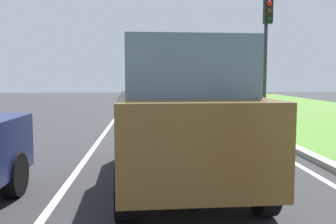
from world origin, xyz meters
TOP-DOWN VIEW (x-y plane):
  - ground_plane at (0.00, 14.00)m, footprint 60.00×60.00m
  - lane_line_center at (-0.70, 14.00)m, footprint 0.12×32.00m
  - lane_line_right_edge at (3.60, 14.00)m, footprint 0.12×32.00m
  - curb_right at (4.10, 14.00)m, footprint 0.24×48.00m
  - car_suv_ahead at (1.13, 9.20)m, footprint 2.11×4.57m
  - traffic_light_near_right at (5.22, 17.34)m, footprint 0.32×0.50m

SIDE VIEW (x-z plane):
  - ground_plane at x=0.00m, z-range 0.00..0.00m
  - lane_line_center at x=-0.70m, z-range 0.00..0.01m
  - lane_line_right_edge at x=3.60m, z-range 0.00..0.01m
  - curb_right at x=4.10m, z-range 0.00..0.12m
  - car_suv_ahead at x=1.13m, z-range 0.03..2.31m
  - traffic_light_near_right at x=5.22m, z-range 0.81..5.86m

